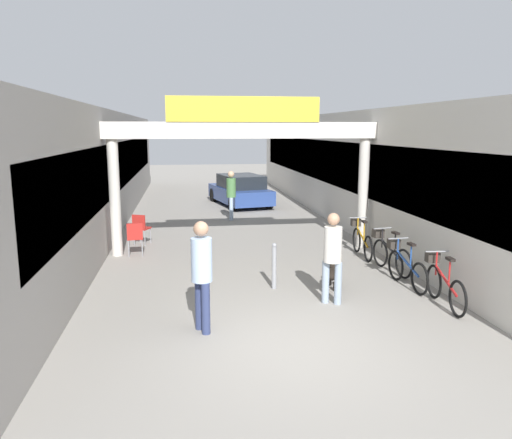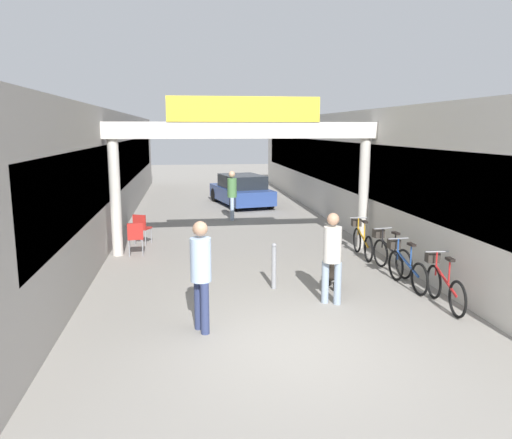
{
  "view_description": "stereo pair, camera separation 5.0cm",
  "coord_description": "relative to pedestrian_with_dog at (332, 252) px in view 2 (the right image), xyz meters",
  "views": [
    {
      "loc": [
        -1.57,
        -6.95,
        3.29
      ],
      "look_at": [
        0.0,
        3.85,
        1.3
      ],
      "focal_mm": 35.0,
      "sensor_mm": 36.0,
      "label": 1
    },
    {
      "loc": [
        -1.52,
        -6.96,
        3.29
      ],
      "look_at": [
        0.0,
        3.85,
        1.3
      ],
      "focal_mm": 35.0,
      "sensor_mm": 36.0,
      "label": 2
    }
  ],
  "objects": [
    {
      "name": "bollard_post_metal",
      "position": [
        -0.93,
        1.04,
        -0.51
      ],
      "size": [
        0.1,
        0.1,
        0.98
      ],
      "color": "gray",
      "rests_on": "ground_plane"
    },
    {
      "name": "bicycle_blue_second",
      "position": [
        1.85,
        0.83,
        -0.57
      ],
      "size": [
        0.46,
        1.69,
        0.98
      ],
      "color": "black",
      "rests_on": "ground_plane"
    },
    {
      "name": "cafe_chair_red_farther",
      "position": [
        -3.99,
        5.51,
        -0.47
      ],
      "size": [
        0.53,
        0.53,
        0.89
      ],
      "color": "gray",
      "rests_on": "ground_plane"
    },
    {
      "name": "ground_plane",
      "position": [
        -1.17,
        -1.85,
        -1.01
      ],
      "size": [
        80.0,
        80.0,
        0.0
      ],
      "primitive_type": "plane",
      "color": "gray"
    },
    {
      "name": "bicycle_red_nearest",
      "position": [
        2.05,
        -0.39,
        -0.57
      ],
      "size": [
        0.46,
        1.69,
        0.98
      ],
      "color": "black",
      "rests_on": "ground_plane"
    },
    {
      "name": "pedestrian_with_dog",
      "position": [
        0.0,
        0.0,
        0.0
      ],
      "size": [
        0.46,
        0.46,
        1.75
      ],
      "color": "#8C9EB2",
      "rests_on": "ground_plane"
    },
    {
      "name": "pedestrian_companion",
      "position": [
        -2.49,
        -1.0,
        0.06
      ],
      "size": [
        0.45,
        0.45,
        1.85
      ],
      "color": "navy",
      "rests_on": "ground_plane"
    },
    {
      "name": "storefront_left",
      "position": [
        -6.26,
        9.15,
        0.91
      ],
      "size": [
        3.0,
        26.0,
        3.83
      ],
      "color": "#9E9993",
      "rests_on": "ground_plane"
    },
    {
      "name": "parked_car_blue",
      "position": [
        -0.31,
        12.66,
        -0.37
      ],
      "size": [
        2.56,
        4.28,
        1.33
      ],
      "color": "#2D478C",
      "rests_on": "ground_plane"
    },
    {
      "name": "arcade_sign_gateway",
      "position": [
        -1.17,
        4.34,
        1.92
      ],
      "size": [
        7.4,
        0.47,
        4.11
      ],
      "color": "beige",
      "rests_on": "ground_plane"
    },
    {
      "name": "dog_on_leash",
      "position": [
        0.3,
        0.94,
        -0.71
      ],
      "size": [
        0.46,
        0.69,
        0.48
      ],
      "color": "black",
      "rests_on": "ground_plane"
    },
    {
      "name": "pedestrian_carrying_crate",
      "position": [
        -1.04,
        9.15,
        0.02
      ],
      "size": [
        0.38,
        0.39,
        1.79
      ],
      "color": "#A5BFE0",
      "rests_on": "ground_plane"
    },
    {
      "name": "storefront_right",
      "position": [
        3.93,
        9.15,
        0.91
      ],
      "size": [
        3.0,
        26.0,
        3.83
      ],
      "color": "beige",
      "rests_on": "ground_plane"
    },
    {
      "name": "bicycle_orange_farthest",
      "position": [
        1.82,
        3.4,
        -0.57
      ],
      "size": [
        0.46,
        1.69,
        0.98
      ],
      "color": "black",
      "rests_on": "ground_plane"
    },
    {
      "name": "bicycle_black_third",
      "position": [
        1.97,
        1.95,
        -0.57
      ],
      "size": [
        0.46,
        1.68,
        0.98
      ],
      "color": "black",
      "rests_on": "ground_plane"
    },
    {
      "name": "cafe_chair_red_nearer",
      "position": [
        -4.03,
        4.22,
        -0.47
      ],
      "size": [
        0.43,
        0.43,
        0.89
      ],
      "color": "gray",
      "rests_on": "ground_plane"
    }
  ]
}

